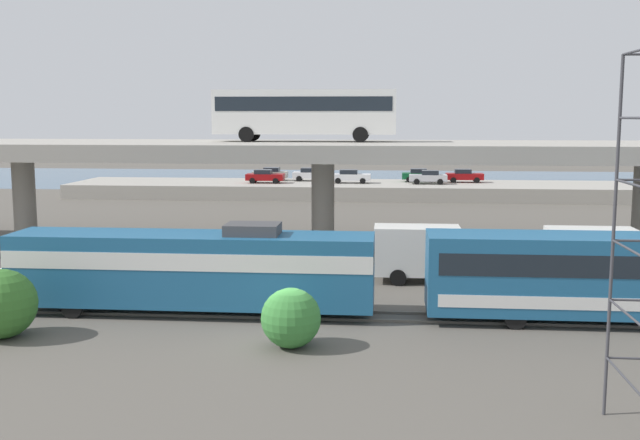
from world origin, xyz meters
name	(u,v)px	position (x,y,z in m)	size (l,w,h in m)	color
ground_plane	(279,342)	(0.00, 0.00, 0.00)	(260.00, 260.00, 0.00)	#565149
rail_strip_near	(290,318)	(0.00, 3.29, 0.06)	(110.00, 0.12, 0.12)	#59544C
rail_strip_far	(294,310)	(0.00, 4.71, 0.06)	(110.00, 0.12, 0.12)	#59544C
train_locomotive	(174,266)	(-5.39, 4.00, 2.19)	(17.60, 3.04, 4.18)	#1E5984
highway_overpass	(323,154)	(0.00, 20.00, 6.51)	(96.00, 11.26, 7.25)	#9E998E
transit_bus_on_overpass	(305,110)	(-1.28, 21.11, 9.31)	(12.00, 2.68, 3.40)	silver
service_truck_west	(433,252)	(6.72, 11.61, 1.64)	(6.80, 2.46, 3.04)	silver
service_truck_east	(608,255)	(15.92, 11.61, 1.64)	(6.80, 2.46, 3.04)	silver
pier_parking_lot	(350,190)	(0.00, 55.00, 0.76)	(62.35, 11.01, 1.52)	#9E998E
parked_car_0	(311,174)	(-4.69, 57.25, 2.29)	(4.12, 1.94, 1.50)	silver
parked_car_1	(428,177)	(8.64, 54.51, 2.29)	(4.09, 1.88, 1.50)	#B7B7BC
parked_car_2	(420,175)	(7.80, 57.13, 2.29)	(4.08, 1.90, 1.50)	#0C4C26
parked_car_3	(350,176)	(0.02, 54.83, 2.29)	(4.42, 1.91, 1.50)	silver
parked_car_4	(265,176)	(-9.49, 54.04, 2.29)	(4.19, 1.92, 1.50)	maroon
parked_car_5	(464,176)	(12.74, 56.88, 2.29)	(4.16, 1.83, 1.50)	maroon
parked_car_6	(270,174)	(-9.41, 57.61, 2.29)	(4.00, 2.00, 1.50)	#9E998C
harbor_water	(358,179)	(0.00, 78.00, 0.00)	(140.00, 36.00, 0.01)	#385B7A
shrub_left	(2,304)	(-11.27, -0.47, 1.41)	(2.83, 2.83, 2.83)	#336B28
shrub_right	(291,318)	(0.57, -0.69, 1.18)	(2.35, 2.35, 2.35)	#377D36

